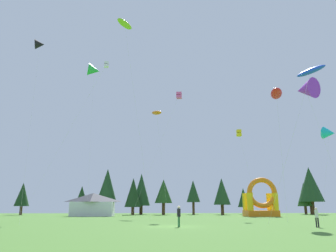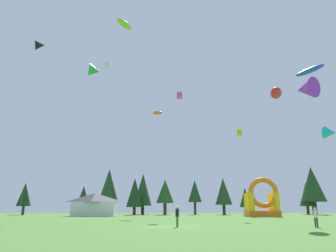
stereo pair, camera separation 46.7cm
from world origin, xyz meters
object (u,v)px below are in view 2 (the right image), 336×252
(kite_cyan_delta, at_px, (330,133))
(kite_green_delta, at_px, (95,71))
(kite_yellow_box, at_px, (239,133))
(festival_tent, at_px, (94,205))
(kite_black_delta, at_px, (40,45))
(kite_lime_parafoil, at_px, (124,25))
(kite_purple_delta, at_px, (306,89))
(kite_pink_box, at_px, (179,96))
(kite_white_box, at_px, (107,65))
(kite_orange_parafoil, at_px, (158,113))
(person_far_side, at_px, (177,214))
(person_midfield, at_px, (316,216))
(kite_red_parafoil, at_px, (276,93))
(kite_blue_parafoil, at_px, (310,70))
(inflatable_yellow_castle, at_px, (262,202))

(kite_cyan_delta, height_order, kite_green_delta, kite_green_delta)
(kite_cyan_delta, distance_m, kite_yellow_box, 12.80)
(festival_tent, bearing_deg, kite_black_delta, -101.53)
(kite_lime_parafoil, relative_size, kite_purple_delta, 1.65)
(kite_pink_box, bearing_deg, kite_lime_parafoil, -125.53)
(kite_white_box, bearing_deg, kite_cyan_delta, -11.55)
(kite_orange_parafoil, height_order, kite_purple_delta, kite_orange_parafoil)
(kite_purple_delta, bearing_deg, person_far_side, -163.45)
(kite_yellow_box, xyz_separation_m, kite_orange_parafoil, (-12.31, 12.00, 6.50))
(kite_orange_parafoil, relative_size, person_midfield, 11.78)
(kite_red_parafoil, relative_size, person_midfield, 8.91)
(kite_green_delta, height_order, person_far_side, kite_green_delta)
(kite_red_parafoil, xyz_separation_m, kite_blue_parafoil, (0.66, -7.05, -0.25))
(kite_lime_parafoil, relative_size, festival_tent, 3.43)
(kite_orange_parafoil, xyz_separation_m, kite_purple_delta, (16.63, -25.24, -4.37))
(inflatable_yellow_castle, distance_m, festival_tent, 30.80)
(inflatable_yellow_castle, bearing_deg, kite_white_box, -164.41)
(kite_yellow_box, xyz_separation_m, person_midfield, (1.35, -18.71, -11.43))
(kite_lime_parafoil, relative_size, kite_white_box, 1.01)
(kite_purple_delta, bearing_deg, inflatable_yellow_castle, 84.68)
(kite_yellow_box, relative_size, kite_green_delta, 0.48)
(kite_pink_box, bearing_deg, inflatable_yellow_castle, 29.91)
(kite_cyan_delta, bearing_deg, kite_yellow_box, 170.16)
(kite_blue_parafoil, distance_m, person_midfield, 13.13)
(kite_orange_parafoil, bearing_deg, inflatable_yellow_castle, 1.30)
(person_midfield, bearing_deg, festival_tent, -34.80)
(kite_blue_parafoil, xyz_separation_m, person_midfield, (-0.60, 0.66, -13.10))
(kite_purple_delta, distance_m, kite_black_delta, 34.50)
(kite_red_parafoil, bearing_deg, inflatable_yellow_castle, 77.64)
(kite_blue_parafoil, distance_m, kite_black_delta, 34.24)
(kite_yellow_box, relative_size, person_far_side, 7.17)
(kite_purple_delta, distance_m, festival_tent, 42.16)
(kite_purple_delta, xyz_separation_m, festival_tent, (-28.26, 28.70, -12.46))
(kite_purple_delta, bearing_deg, kite_lime_parafoil, 165.54)
(kite_green_delta, bearing_deg, kite_blue_parafoil, -47.06)
(kite_orange_parafoil, height_order, kite_black_delta, kite_black_delta)
(kite_red_parafoil, height_order, kite_lime_parafoil, kite_lime_parafoil)
(kite_black_delta, bearing_deg, kite_green_delta, 72.55)
(kite_blue_parafoil, height_order, kite_pink_box, kite_pink_box)
(kite_green_delta, height_order, kite_purple_delta, kite_green_delta)
(kite_white_box, relative_size, person_midfield, 15.48)
(kite_red_parafoil, relative_size, kite_black_delta, 0.62)
(kite_red_parafoil, distance_m, inflatable_yellow_castle, 27.98)
(kite_black_delta, bearing_deg, kite_pink_box, 26.51)
(kite_lime_parafoil, distance_m, kite_pink_box, 15.21)
(kite_lime_parafoil, height_order, kite_white_box, kite_lime_parafoil)
(kite_white_box, bearing_deg, kite_blue_parafoil, -46.30)
(kite_orange_parafoil, xyz_separation_m, person_far_side, (1.86, -29.63, -17.84))
(kite_green_delta, relative_size, kite_blue_parafoil, 1.83)
(kite_green_delta, height_order, kite_lime_parafoil, kite_green_delta)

